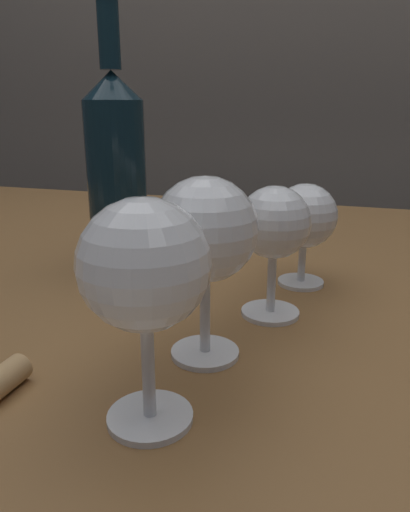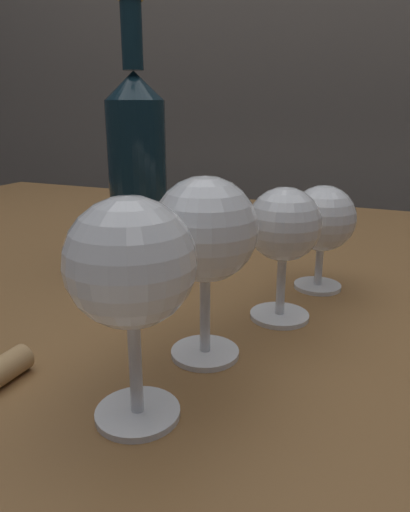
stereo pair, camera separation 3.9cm
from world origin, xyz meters
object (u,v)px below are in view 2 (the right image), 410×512
Objects in this scene: wine_glass_white at (205,233)px; wine_glass_merlot at (284,228)px; wine_bottle at (137,168)px; cork at (5,368)px; wine_glass_chardonnay at (131,267)px; wine_glass_cabernet at (322,221)px.

wine_glass_white reaches higher than wine_glass_merlot.
cork is at bearing -80.71° from wine_bottle.
wine_glass_chardonnay reaches higher than wine_glass_cabernet.
cork is at bearing -130.32° from wine_glass_merlot.
wine_bottle is (-0.24, -0.01, 0.05)m from wine_glass_cabernet.
wine_glass_chardonnay is 0.21m from wine_glass_merlot.
wine_glass_white is at bearing -111.56° from wine_glass_merlot.
wine_glass_chardonnay is 1.27× the size of wine_glass_cabernet.
wine_glass_chardonnay reaches higher than wine_glass_merlot.
wine_bottle is at bearing -177.86° from wine_glass_cabernet.
wine_glass_merlot is at bearing 75.91° from wine_glass_chardonnay.
wine_glass_cabernet is at bearing 76.75° from wine_glass_chardonnay.
wine_glass_chardonnay is at bearing -104.09° from wine_glass_merlot.
wine_glass_white is at bearing -47.43° from wine_bottle.
wine_glass_chardonnay is 1.16× the size of wine_glass_merlot.
wine_glass_chardonnay is 3.77× the size of cork.
wine_glass_cabernet is at bearing 73.29° from wine_glass_white.
wine_glass_cabernet is at bearing 78.45° from wine_glass_merlot.
wine_glass_white reaches higher than cork.
wine_bottle is at bearing 119.98° from wine_glass_chardonnay.
wine_glass_merlot is 1.10× the size of wine_glass_cabernet.
wine_glass_white is 0.46× the size of wine_bottle.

